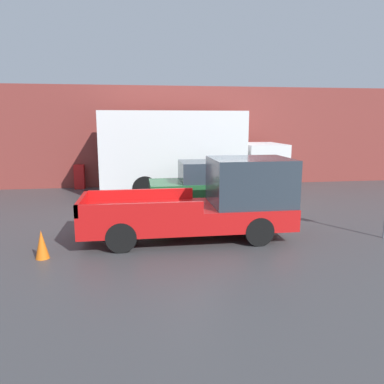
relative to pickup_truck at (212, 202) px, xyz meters
name	(u,v)px	position (x,y,z in m)	size (l,w,h in m)	color
ground_plane	(217,228)	(0.34, 0.82, -0.98)	(60.00, 60.00, 0.00)	#3D3D3F
building_wall	(185,137)	(0.34, 8.52, 1.39)	(28.00, 0.15, 4.76)	brown
pickup_truck	(212,202)	(0.00, 0.00, 0.00)	(5.53, 1.98, 2.14)	red
car	(211,186)	(0.59, 3.17, -0.11)	(4.21, 1.87, 1.73)	#1E592D
delivery_truck	(185,151)	(0.05, 6.19, 0.89)	(7.74, 2.59, 3.51)	white
newspaper_box	(80,177)	(-4.65, 8.20, -0.42)	(0.45, 0.40, 1.12)	red
traffic_cone	(42,244)	(-4.17, -1.05, -0.65)	(0.32, 0.32, 0.67)	orange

